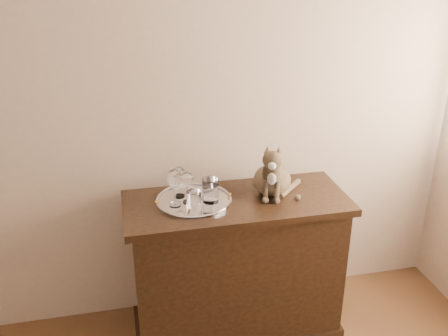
{
  "coord_description": "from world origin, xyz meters",
  "views": [
    {
      "loc": [
        0.02,
        -0.35,
        2.07
      ],
      "look_at": [
        0.53,
        1.95,
        1.04
      ],
      "focal_mm": 40.0,
      "sensor_mm": 36.0,
      "label": 1
    }
  ],
  "objects_px": {
    "wine_glass_a": "(179,182)",
    "cat": "(273,166)",
    "wine_glass_d": "(187,187)",
    "tumbler_b": "(194,199)",
    "tray": "(194,201)",
    "sideboard": "(236,266)",
    "wine_glass_c": "(174,187)",
    "tumbler_a": "(211,193)",
    "tumbler_c": "(210,187)"
  },
  "relations": [
    {
      "from": "tray",
      "to": "wine_glass_a",
      "type": "bearing_deg",
      "value": 136.25
    },
    {
      "from": "wine_glass_a",
      "to": "wine_glass_c",
      "type": "height_order",
      "value": "wine_glass_c"
    },
    {
      "from": "wine_glass_d",
      "to": "cat",
      "type": "relative_size",
      "value": 0.55
    },
    {
      "from": "cat",
      "to": "tumbler_b",
      "type": "bearing_deg",
      "value": -149.11
    },
    {
      "from": "sideboard",
      "to": "wine_glass_d",
      "type": "relative_size",
      "value": 6.99
    },
    {
      "from": "tumbler_c",
      "to": "cat",
      "type": "height_order",
      "value": "cat"
    },
    {
      "from": "sideboard",
      "to": "cat",
      "type": "height_order",
      "value": "cat"
    },
    {
      "from": "wine_glass_a",
      "to": "wine_glass_d",
      "type": "height_order",
      "value": "wine_glass_a"
    },
    {
      "from": "sideboard",
      "to": "wine_glass_c",
      "type": "xyz_separation_m",
      "value": [
        -0.33,
        -0.0,
        0.53
      ]
    },
    {
      "from": "sideboard",
      "to": "tumbler_b",
      "type": "distance_m",
      "value": 0.53
    },
    {
      "from": "tray",
      "to": "tumbler_c",
      "type": "xyz_separation_m",
      "value": [
        0.1,
        0.04,
        0.05
      ]
    },
    {
      "from": "tumbler_a",
      "to": "wine_glass_a",
      "type": "bearing_deg",
      "value": 147.81
    },
    {
      "from": "wine_glass_c",
      "to": "wine_glass_d",
      "type": "height_order",
      "value": "wine_glass_c"
    },
    {
      "from": "wine_glass_a",
      "to": "cat",
      "type": "bearing_deg",
      "value": -5.76
    },
    {
      "from": "tray",
      "to": "wine_glass_c",
      "type": "xyz_separation_m",
      "value": [
        -0.1,
        -0.03,
        0.1
      ]
    },
    {
      "from": "cat",
      "to": "sideboard",
      "type": "bearing_deg",
      "value": -148.91
    },
    {
      "from": "tumbler_a",
      "to": "cat",
      "type": "height_order",
      "value": "cat"
    },
    {
      "from": "wine_glass_a",
      "to": "tumbler_a",
      "type": "bearing_deg",
      "value": -32.19
    },
    {
      "from": "tray",
      "to": "tumbler_b",
      "type": "distance_m",
      "value": 0.09
    },
    {
      "from": "sideboard",
      "to": "tray",
      "type": "height_order",
      "value": "tray"
    },
    {
      "from": "wine_glass_c",
      "to": "tumbler_b",
      "type": "distance_m",
      "value": 0.12
    },
    {
      "from": "tray",
      "to": "tumbler_a",
      "type": "bearing_deg",
      "value": -20.33
    },
    {
      "from": "sideboard",
      "to": "wine_glass_c",
      "type": "bearing_deg",
      "value": -179.86
    },
    {
      "from": "tumbler_a",
      "to": "cat",
      "type": "distance_m",
      "value": 0.37
    },
    {
      "from": "wine_glass_a",
      "to": "tumbler_b",
      "type": "distance_m",
      "value": 0.16
    },
    {
      "from": "tray",
      "to": "wine_glass_d",
      "type": "height_order",
      "value": "wine_glass_d"
    },
    {
      "from": "wine_glass_c",
      "to": "tumbler_c",
      "type": "height_order",
      "value": "wine_glass_c"
    },
    {
      "from": "wine_glass_c",
      "to": "cat",
      "type": "relative_size",
      "value": 0.64
    },
    {
      "from": "wine_glass_d",
      "to": "cat",
      "type": "distance_m",
      "value": 0.47
    },
    {
      "from": "sideboard",
      "to": "tumbler_a",
      "type": "height_order",
      "value": "tumbler_a"
    },
    {
      "from": "wine_glass_c",
      "to": "cat",
      "type": "distance_m",
      "value": 0.54
    },
    {
      "from": "wine_glass_c",
      "to": "cat",
      "type": "bearing_deg",
      "value": 4.55
    },
    {
      "from": "tumbler_a",
      "to": "tumbler_c",
      "type": "xyz_separation_m",
      "value": [
        0.01,
        0.07,
        0.0
      ]
    },
    {
      "from": "tray",
      "to": "cat",
      "type": "distance_m",
      "value": 0.46
    },
    {
      "from": "tumbler_a",
      "to": "wine_glass_d",
      "type": "bearing_deg",
      "value": 171.17
    },
    {
      "from": "tray",
      "to": "wine_glass_c",
      "type": "bearing_deg",
      "value": -163.94
    },
    {
      "from": "tumbler_c",
      "to": "sideboard",
      "type": "bearing_deg",
      "value": -26.27
    },
    {
      "from": "wine_glass_d",
      "to": "tumbler_b",
      "type": "relative_size",
      "value": 1.93
    },
    {
      "from": "tray",
      "to": "cat",
      "type": "xyz_separation_m",
      "value": [
        0.43,
        0.01,
        0.15
      ]
    },
    {
      "from": "sideboard",
      "to": "tumbler_a",
      "type": "bearing_deg",
      "value": -179.1
    },
    {
      "from": "tumbler_a",
      "to": "tumbler_c",
      "type": "distance_m",
      "value": 0.07
    },
    {
      "from": "sideboard",
      "to": "wine_glass_c",
      "type": "height_order",
      "value": "wine_glass_c"
    },
    {
      "from": "wine_glass_d",
      "to": "tumbler_a",
      "type": "bearing_deg",
      "value": -8.83
    },
    {
      "from": "tray",
      "to": "tumbler_c",
      "type": "relative_size",
      "value": 4.13
    },
    {
      "from": "tumbler_a",
      "to": "sideboard",
      "type": "bearing_deg",
      "value": 0.9
    },
    {
      "from": "wine_glass_a",
      "to": "tumbler_c",
      "type": "bearing_deg",
      "value": -9.68
    },
    {
      "from": "sideboard",
      "to": "tumbler_c",
      "type": "xyz_separation_m",
      "value": [
        -0.13,
        0.06,
        0.48
      ]
    },
    {
      "from": "tumbler_b",
      "to": "sideboard",
      "type": "bearing_deg",
      "value": 11.07
    },
    {
      "from": "sideboard",
      "to": "wine_glass_a",
      "type": "distance_m",
      "value": 0.6
    },
    {
      "from": "sideboard",
      "to": "tray",
      "type": "distance_m",
      "value": 0.49
    }
  ]
}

